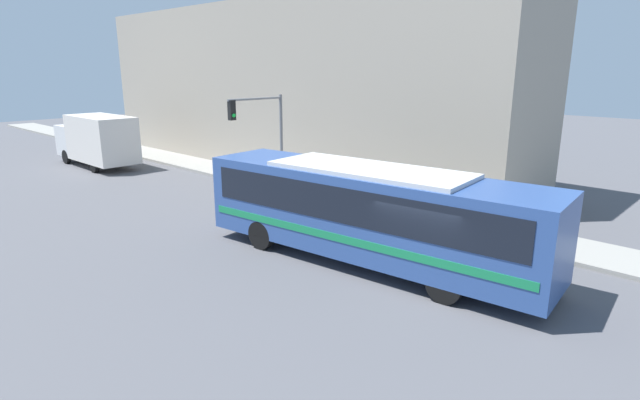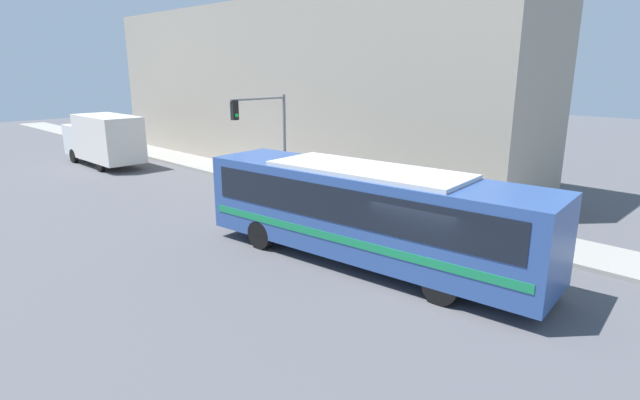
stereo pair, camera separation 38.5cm
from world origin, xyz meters
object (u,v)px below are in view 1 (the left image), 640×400
at_px(city_bus, 368,208).
at_px(delivery_truck, 97,139).
at_px(traffic_light_pole, 263,125).
at_px(pedestrian_near_corner, 333,177).
at_px(parking_meter, 315,177).
at_px(fire_hydrant, 424,212).

distance_m(city_bus, delivery_truck, 22.49).
bearing_deg(traffic_light_pole, delivery_truck, 101.41).
bearing_deg(pedestrian_near_corner, delivery_truck, 103.82).
distance_m(delivery_truck, parking_meter, 15.96).
height_order(fire_hydrant, pedestrian_near_corner, pedestrian_near_corner).
xyz_separation_m(city_bus, delivery_truck, (1.16, 22.46, -0.06)).
relative_size(traffic_light_pole, pedestrian_near_corner, 2.54).
xyz_separation_m(city_bus, fire_hydrant, (4.84, 0.90, -1.30)).
distance_m(city_bus, traffic_light_pole, 10.30).
height_order(fire_hydrant, traffic_light_pole, traffic_light_pole).
xyz_separation_m(city_bus, pedestrian_near_corner, (5.19, 6.11, -0.71)).
bearing_deg(traffic_light_pole, parking_meter, -67.22).
xyz_separation_m(delivery_truck, fire_hydrant, (3.68, -21.56, -1.24)).
bearing_deg(fire_hydrant, pedestrian_near_corner, 86.24).
distance_m(traffic_light_pole, pedestrian_near_corner, 4.28).
bearing_deg(delivery_truck, pedestrian_near_corner, -76.18).
distance_m(fire_hydrant, pedestrian_near_corner, 5.26).
bearing_deg(pedestrian_near_corner, parking_meter, 112.44).
bearing_deg(parking_meter, traffic_light_pole, 112.78).
xyz_separation_m(delivery_truck, pedestrian_near_corner, (4.02, -16.35, -0.64)).
distance_m(delivery_truck, traffic_light_pole, 13.38).
bearing_deg(parking_meter, fire_hydrant, -90.00).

